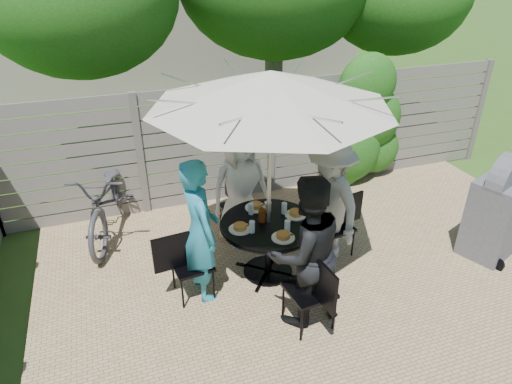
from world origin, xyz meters
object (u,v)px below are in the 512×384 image
object	(u,v)px
umbrella	(271,89)
person_back	(240,187)
glass_back	(251,209)
glass_front	(287,226)
chair_back	(237,218)
chair_right	(335,237)
person_front	(305,253)
bbq_grill	(497,211)
chair_front	(309,304)
glass_right	(284,208)
plate_front	(283,236)
bicycle	(111,198)
plate_back	(256,206)
plate_left	(240,228)
person_left	(200,231)
glass_left	(252,227)
syrup_jug	(262,216)
coffee_cup	(268,207)
chair_left	(192,277)
patio_table	(268,238)
person_right	(329,202)
plate_right	(296,214)

from	to	relation	value
umbrella	person_back	world-z (taller)	umbrella
glass_back	glass_front	bearing A→B (deg)	-62.09
glass_back	glass_front	world-z (taller)	same
glass_back	glass_front	xyz separation A→B (m)	(0.26, -0.49, 0.00)
chair_back	chair_right	size ratio (longest dim) A/B	1.03
person_front	bbq_grill	bearing A→B (deg)	179.99
chair_front	glass_right	xyz separation A→B (m)	(0.15, 1.09, 0.52)
umbrella	chair_front	bearing A→B (deg)	-84.08
plate_front	bicycle	xyz separation A→B (m)	(-1.75, 1.94, -0.23)
umbrella	glass_right	world-z (taller)	umbrella
chair_right	chair_front	bearing A→B (deg)	41.19
bicycle	plate_back	bearing A→B (deg)	-19.49
chair_back	plate_left	xyz separation A→B (m)	(-0.26, -1.00, 0.50)
person_left	bbq_grill	bearing A→B (deg)	-102.93
bbq_grill	person_left	bearing A→B (deg)	150.97
glass_left	glass_front	xyz separation A→B (m)	(0.38, -0.12, 0.00)
person_left	glass_front	xyz separation A→B (m)	(0.96, -0.16, -0.04)
syrup_jug	coffee_cup	world-z (taller)	syrup_jug
chair_left	glass_back	size ratio (longest dim) A/B	6.25
plate_back	glass_left	distance (m)	0.53
patio_table	glass_left	bearing A→B (deg)	-152.09
plate_back	glass_right	xyz separation A→B (m)	(0.28, -0.23, 0.05)
person_right	plate_right	xyz separation A→B (m)	(-0.47, -0.05, -0.05)
person_left	glass_front	bearing A→B (deg)	-105.52
chair_front	glass_back	world-z (taller)	chair_front
chair_left	plate_back	size ratio (longest dim) A/B	3.37
person_back	coffee_cup	world-z (taller)	person_back
chair_left	glass_back	xyz separation A→B (m)	(0.83, 0.35, 0.54)
patio_table	person_front	bearing A→B (deg)	-84.09
person_left	person_back	bearing A→B (deg)	-45.00
glass_left	glass_front	bearing A→B (deg)	-17.09
patio_table	plate_right	world-z (taller)	plate_right
glass_right	umbrella	bearing A→B (deg)	-152.09
glass_front	bbq_grill	world-z (taller)	bbq_grill
glass_front	glass_left	bearing A→B (deg)	162.91
glass_front	bicycle	xyz separation A→B (m)	(-1.84, 1.83, -0.28)
chair_right	syrup_jug	size ratio (longest dim) A/B	5.20
person_front	glass_left	bearing A→B (deg)	-70.30
chair_back	glass_right	xyz separation A→B (m)	(0.35, -0.83, 0.55)
plate_front	plate_back	bearing A→B (deg)	95.91
glass_front	person_front	bearing A→B (deg)	-94.51
chair_back	plate_front	distance (m)	1.42
syrup_jug	bicycle	distance (m)	2.27
patio_table	person_back	size ratio (longest dim) A/B	0.76
glass_front	chair_left	bearing A→B (deg)	172.27
chair_front	person_left	bearing A→B (deg)	40.38
patio_table	plate_front	bearing A→B (deg)	-84.09
plate_back	syrup_jug	world-z (taller)	syrup_jug
patio_table	plate_left	size ratio (longest dim) A/B	4.73
patio_table	coffee_cup	xyz separation A→B (m)	(0.08, 0.23, 0.28)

